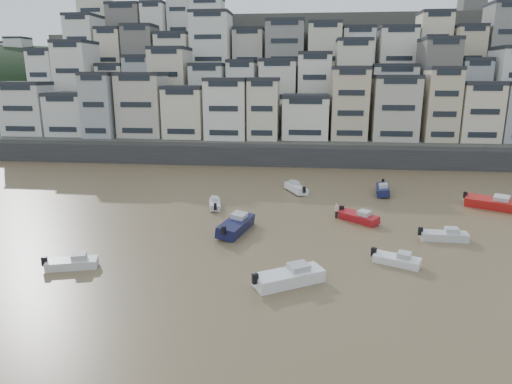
# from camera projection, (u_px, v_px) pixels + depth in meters

# --- Properties ---
(harbor_wall) EXTENTS (140.00, 3.00, 3.50)m
(harbor_wall) POSITION_uv_depth(u_px,v_px,m) (296.00, 156.00, 82.60)
(harbor_wall) COLOR #38383A
(harbor_wall) RESTS_ON ground
(hillside) EXTENTS (141.04, 66.00, 50.00)m
(hillside) POSITION_uv_depth(u_px,v_px,m) (320.00, 87.00, 117.59)
(hillside) COLOR #4C4C47
(hillside) RESTS_ON ground
(headland) EXTENTS (216.00, 135.00, 53.33)m
(headland) POSITION_uv_depth(u_px,v_px,m) (4.00, 121.00, 161.61)
(headland) COLOR black
(headland) RESTS_ON ground
(boat_a) EXTENTS (6.42, 5.02, 1.71)m
(boat_a) POSITION_uv_depth(u_px,v_px,m) (289.00, 274.00, 36.06)
(boat_a) COLOR white
(boat_a) RESTS_ON ground
(boat_b) EXTENTS (4.56, 3.10, 1.19)m
(boat_b) POSITION_uv_depth(u_px,v_px,m) (397.00, 259.00, 39.82)
(boat_b) COLOR white
(boat_b) RESTS_ON ground
(boat_c) EXTENTS (3.74, 7.33, 1.91)m
(boat_c) POSITION_uv_depth(u_px,v_px,m) (236.00, 223.00, 48.14)
(boat_c) COLOR #13163C
(boat_c) RESTS_ON ground
(boat_d) EXTENTS (4.99, 1.74, 1.35)m
(boat_d) POSITION_uv_depth(u_px,v_px,m) (444.00, 234.00, 45.75)
(boat_d) COLOR silver
(boat_d) RESTS_ON ground
(boat_e) EXTENTS (4.97, 4.73, 1.41)m
(boat_e) POSITION_uv_depth(u_px,v_px,m) (359.00, 216.00, 51.48)
(boat_e) COLOR #A2131A
(boat_e) RESTS_ON ground
(boat_f) EXTENTS (2.35, 4.53, 1.18)m
(boat_f) POSITION_uv_depth(u_px,v_px,m) (215.00, 203.00, 56.84)
(boat_f) COLOR silver
(boat_f) RESTS_ON ground
(boat_g) EXTENTS (6.99, 5.27, 1.85)m
(boat_g) POSITION_uv_depth(u_px,v_px,m) (493.00, 202.00, 56.40)
(boat_g) COLOR #B01815
(boat_g) RESTS_ON ground
(boat_h) EXTENTS (3.95, 5.69, 1.49)m
(boat_h) POSITION_uv_depth(u_px,v_px,m) (296.00, 187.00, 64.44)
(boat_h) COLOR white
(boat_h) RESTS_ON ground
(boat_i) EXTENTS (2.74, 6.16, 1.62)m
(boat_i) POSITION_uv_depth(u_px,v_px,m) (383.00, 188.00, 63.48)
(boat_i) COLOR #141940
(boat_i) RESTS_ON ground
(boat_j) EXTENTS (4.88, 2.74, 1.26)m
(boat_j) POSITION_uv_depth(u_px,v_px,m) (72.00, 262.00, 39.10)
(boat_j) COLOR silver
(boat_j) RESTS_ON ground
(person_pink) EXTENTS (0.44, 0.44, 1.74)m
(person_pink) POSITION_uv_depth(u_px,v_px,m) (337.00, 211.00, 52.83)
(person_pink) COLOR #E9A5A5
(person_pink) RESTS_ON ground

